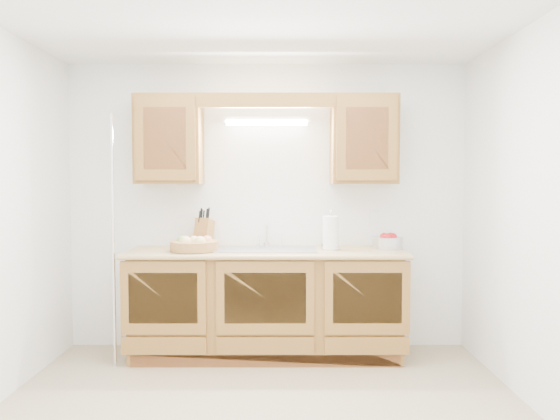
{
  "coord_description": "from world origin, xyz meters",
  "views": [
    {
      "loc": [
        0.12,
        -3.34,
        1.47
      ],
      "look_at": [
        0.12,
        0.85,
        1.25
      ],
      "focal_mm": 35.0,
      "sensor_mm": 36.0,
      "label": 1
    }
  ],
  "objects_px": {
    "fruit_basket": "(194,244)",
    "paper_towel": "(331,233)",
    "apple_bowl": "(388,242)",
    "knife_block": "(204,233)"
  },
  "relations": [
    {
      "from": "fruit_basket",
      "to": "paper_towel",
      "type": "height_order",
      "value": "paper_towel"
    },
    {
      "from": "fruit_basket",
      "to": "paper_towel",
      "type": "distance_m",
      "value": 1.14
    },
    {
      "from": "fruit_basket",
      "to": "knife_block",
      "type": "xyz_separation_m",
      "value": [
        0.05,
        0.21,
        0.07
      ]
    },
    {
      "from": "knife_block",
      "to": "paper_towel",
      "type": "xyz_separation_m",
      "value": [
        1.08,
        -0.13,
        0.01
      ]
    },
    {
      "from": "fruit_basket",
      "to": "apple_bowl",
      "type": "xyz_separation_m",
      "value": [
        1.62,
        0.15,
        0.0
      ]
    },
    {
      "from": "fruit_basket",
      "to": "paper_towel",
      "type": "xyz_separation_m",
      "value": [
        1.13,
        0.08,
        0.09
      ]
    },
    {
      "from": "knife_block",
      "to": "apple_bowl",
      "type": "height_order",
      "value": "knife_block"
    },
    {
      "from": "fruit_basket",
      "to": "apple_bowl",
      "type": "height_order",
      "value": "apple_bowl"
    },
    {
      "from": "apple_bowl",
      "to": "paper_towel",
      "type": "bearing_deg",
      "value": -172.25
    },
    {
      "from": "knife_block",
      "to": "apple_bowl",
      "type": "xyz_separation_m",
      "value": [
        1.57,
        -0.06,
        -0.07
      ]
    }
  ]
}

